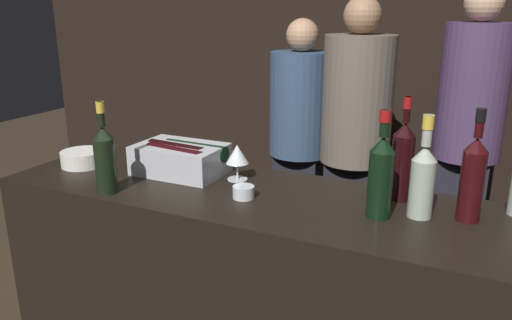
{
  "coord_description": "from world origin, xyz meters",
  "views": [
    {
      "loc": [
        0.76,
        -1.27,
        1.69
      ],
      "look_at": [
        0.0,
        0.33,
        1.15
      ],
      "focal_mm": 35.0,
      "sensor_mm": 36.0,
      "label": 1
    }
  ],
  "objects_px": {
    "red_wine_bottle_tall": "(403,159)",
    "person_grey_polo": "(468,129)",
    "wine_glass": "(237,155)",
    "candle_votive": "(244,192)",
    "champagne_bottle": "(105,157)",
    "rose_wine_bottle": "(423,177)",
    "person_blond_tee": "(300,131)",
    "ice_bin_with_bottles": "(181,157)",
    "red_wine_bottle_burgundy": "(381,174)",
    "red_wine_bottle_black_foil": "(473,176)",
    "bowl_white": "(83,158)",
    "person_in_hoodie": "(355,134)"
  },
  "relations": [
    {
      "from": "ice_bin_with_bottles",
      "to": "candle_votive",
      "type": "height_order",
      "value": "ice_bin_with_bottles"
    },
    {
      "from": "ice_bin_with_bottles",
      "to": "bowl_white",
      "type": "relative_size",
      "value": 1.97
    },
    {
      "from": "wine_glass",
      "to": "person_blond_tee",
      "type": "relative_size",
      "value": 0.09
    },
    {
      "from": "red_wine_bottle_black_foil",
      "to": "wine_glass",
      "type": "bearing_deg",
      "value": 177.83
    },
    {
      "from": "bowl_white",
      "to": "person_blond_tee",
      "type": "height_order",
      "value": "person_blond_tee"
    },
    {
      "from": "wine_glass",
      "to": "person_grey_polo",
      "type": "bearing_deg",
      "value": 60.6
    },
    {
      "from": "wine_glass",
      "to": "person_grey_polo",
      "type": "height_order",
      "value": "person_grey_polo"
    },
    {
      "from": "rose_wine_bottle",
      "to": "person_grey_polo",
      "type": "relative_size",
      "value": 0.19
    },
    {
      "from": "red_wine_bottle_black_foil",
      "to": "red_wine_bottle_tall",
      "type": "distance_m",
      "value": 0.25
    },
    {
      "from": "rose_wine_bottle",
      "to": "person_blond_tee",
      "type": "bearing_deg",
      "value": 123.25
    },
    {
      "from": "ice_bin_with_bottles",
      "to": "red_wine_bottle_tall",
      "type": "distance_m",
      "value": 0.88
    },
    {
      "from": "ice_bin_with_bottles",
      "to": "wine_glass",
      "type": "bearing_deg",
      "value": 6.27
    },
    {
      "from": "red_wine_bottle_burgundy",
      "to": "champagne_bottle",
      "type": "bearing_deg",
      "value": -167.8
    },
    {
      "from": "wine_glass",
      "to": "champagne_bottle",
      "type": "xyz_separation_m",
      "value": [
        -0.37,
        -0.33,
        0.03
      ]
    },
    {
      "from": "ice_bin_with_bottles",
      "to": "red_wine_bottle_burgundy",
      "type": "relative_size",
      "value": 1.02
    },
    {
      "from": "person_blond_tee",
      "to": "bowl_white",
      "type": "bearing_deg",
      "value": -169.99
    },
    {
      "from": "red_wine_bottle_tall",
      "to": "person_grey_polo",
      "type": "height_order",
      "value": "person_grey_polo"
    },
    {
      "from": "wine_glass",
      "to": "rose_wine_bottle",
      "type": "distance_m",
      "value": 0.72
    },
    {
      "from": "wine_glass",
      "to": "person_blond_tee",
      "type": "xyz_separation_m",
      "value": [
        -0.26,
        1.41,
        -0.24
      ]
    },
    {
      "from": "champagne_bottle",
      "to": "bowl_white",
      "type": "bearing_deg",
      "value": 146.65
    },
    {
      "from": "wine_glass",
      "to": "candle_votive",
      "type": "distance_m",
      "value": 0.22
    },
    {
      "from": "rose_wine_bottle",
      "to": "red_wine_bottle_burgundy",
      "type": "xyz_separation_m",
      "value": [
        -0.12,
        -0.06,
        0.01
      ]
    },
    {
      "from": "rose_wine_bottle",
      "to": "red_wine_bottle_black_foil",
      "type": "bearing_deg",
      "value": 14.05
    },
    {
      "from": "candle_votive",
      "to": "person_grey_polo",
      "type": "relative_size",
      "value": 0.04
    },
    {
      "from": "wine_glass",
      "to": "red_wine_bottle_black_foil",
      "type": "height_order",
      "value": "red_wine_bottle_black_foil"
    },
    {
      "from": "bowl_white",
      "to": "rose_wine_bottle",
      "type": "relative_size",
      "value": 0.54
    },
    {
      "from": "wine_glass",
      "to": "red_wine_bottle_tall",
      "type": "xyz_separation_m",
      "value": [
        0.62,
        0.06,
        0.05
      ]
    },
    {
      "from": "person_grey_polo",
      "to": "ice_bin_with_bottles",
      "type": "bearing_deg",
      "value": -17.77
    },
    {
      "from": "ice_bin_with_bottles",
      "to": "person_blond_tee",
      "type": "relative_size",
      "value": 0.22
    },
    {
      "from": "ice_bin_with_bottles",
      "to": "champagne_bottle",
      "type": "xyz_separation_m",
      "value": [
        -0.12,
        -0.31,
        0.07
      ]
    },
    {
      "from": "red_wine_bottle_tall",
      "to": "rose_wine_bottle",
      "type": "xyz_separation_m",
      "value": [
        0.09,
        -0.13,
        -0.01
      ]
    },
    {
      "from": "rose_wine_bottle",
      "to": "red_wine_bottle_burgundy",
      "type": "distance_m",
      "value": 0.14
    },
    {
      "from": "wine_glass",
      "to": "champagne_bottle",
      "type": "bearing_deg",
      "value": -138.01
    },
    {
      "from": "champagne_bottle",
      "to": "wine_glass",
      "type": "bearing_deg",
      "value": 41.99
    },
    {
      "from": "red_wine_bottle_tall",
      "to": "rose_wine_bottle",
      "type": "relative_size",
      "value": 1.09
    },
    {
      "from": "red_wine_bottle_tall",
      "to": "person_grey_polo",
      "type": "relative_size",
      "value": 0.2
    },
    {
      "from": "red_wine_bottle_tall",
      "to": "person_in_hoodie",
      "type": "distance_m",
      "value": 1.21
    },
    {
      "from": "red_wine_bottle_black_foil",
      "to": "champagne_bottle",
      "type": "height_order",
      "value": "red_wine_bottle_black_foil"
    },
    {
      "from": "champagne_bottle",
      "to": "person_grey_polo",
      "type": "bearing_deg",
      "value": 56.19
    },
    {
      "from": "candle_votive",
      "to": "red_wine_bottle_burgundy",
      "type": "height_order",
      "value": "red_wine_bottle_burgundy"
    },
    {
      "from": "ice_bin_with_bottles",
      "to": "red_wine_bottle_black_foil",
      "type": "height_order",
      "value": "red_wine_bottle_black_foil"
    },
    {
      "from": "red_wine_bottle_black_foil",
      "to": "person_grey_polo",
      "type": "height_order",
      "value": "person_grey_polo"
    },
    {
      "from": "person_grey_polo",
      "to": "person_blond_tee",
      "type": "bearing_deg",
      "value": -72.97
    },
    {
      "from": "ice_bin_with_bottles",
      "to": "wine_glass",
      "type": "relative_size",
      "value": 2.53
    },
    {
      "from": "red_wine_bottle_tall",
      "to": "person_grey_polo",
      "type": "distance_m",
      "value": 1.34
    },
    {
      "from": "bowl_white",
      "to": "red_wine_bottle_black_foil",
      "type": "distance_m",
      "value": 1.56
    },
    {
      "from": "red_wine_bottle_burgundy",
      "to": "red_wine_bottle_tall",
      "type": "bearing_deg",
      "value": 79.14
    },
    {
      "from": "red_wine_bottle_black_foil",
      "to": "rose_wine_bottle",
      "type": "distance_m",
      "value": 0.15
    },
    {
      "from": "candle_votive",
      "to": "ice_bin_with_bottles",
      "type": "bearing_deg",
      "value": 158.62
    },
    {
      "from": "red_wine_bottle_black_foil",
      "to": "red_wine_bottle_tall",
      "type": "xyz_separation_m",
      "value": [
        -0.23,
        0.09,
        0.0
      ]
    }
  ]
}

